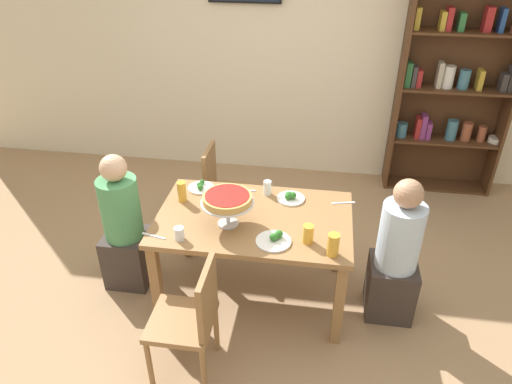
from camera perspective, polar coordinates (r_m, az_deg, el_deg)
ground_plane at (r=3.89m, az=-0.23°, el=-12.05°), size 12.00×12.00×0.00m
rear_partition at (r=5.17m, az=3.72°, el=17.05°), size 8.00×0.12×2.80m
dining_table at (r=3.48m, az=-0.25°, el=-4.35°), size 1.41×0.90×0.74m
bookshelf at (r=5.21m, az=22.76°, el=11.56°), size 1.14×0.30×2.21m
diner_head_east at (r=3.57m, az=16.51°, el=-7.86°), size 0.34×0.34×1.15m
diner_head_west at (r=3.84m, az=-15.62°, el=-4.53°), size 0.34×0.34×1.15m
chair_far_left at (r=4.27m, az=-4.11°, el=0.50°), size 0.40×0.40×0.87m
chair_near_left at (r=3.06m, az=-7.80°, el=-14.67°), size 0.40×0.40×0.87m
deep_dish_pizza_stand at (r=3.24m, az=-3.49°, el=-1.00°), size 0.37×0.37×0.24m
salad_plate_near_diner at (r=3.61m, az=4.17°, el=-0.62°), size 0.21×0.21×0.07m
salad_plate_far_diner at (r=3.77m, az=-6.68°, el=0.61°), size 0.21×0.21×0.06m
salad_plate_spare at (r=3.17m, az=2.23°, el=-5.75°), size 0.24×0.24×0.07m
beer_glass_amber_tall at (r=3.06m, az=9.32°, el=-6.32°), size 0.08×0.08×0.16m
beer_glass_amber_short at (r=3.61m, az=-8.95°, el=0.04°), size 0.07×0.07×0.16m
beer_glass_amber_spare at (r=3.16m, az=6.31°, el=-5.06°), size 0.07×0.07×0.13m
water_glass_clear_near at (r=3.22m, az=-9.26°, el=-4.97°), size 0.07×0.07×0.09m
water_glass_clear_far at (r=3.66m, az=1.39°, el=0.52°), size 0.06×0.06×0.11m
cutlery_fork_near at (r=3.73m, az=-1.40°, el=0.20°), size 0.18×0.03×0.00m
cutlery_knife_near at (r=3.63m, az=10.50°, el=-1.29°), size 0.18×0.06×0.00m
cutlery_fork_far at (r=3.30m, az=-12.25°, el=-5.21°), size 0.18×0.06×0.00m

